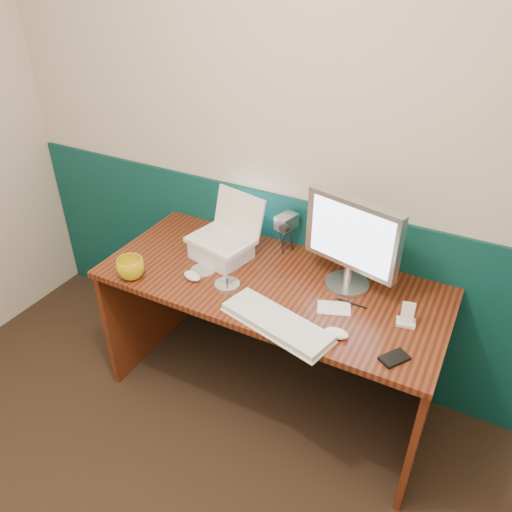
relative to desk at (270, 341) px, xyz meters
The scene contains 18 objects.
back_wall 0.95m from the desk, 90.16° to the left, with size 3.50×0.04×2.50m, color beige.
wainscot 0.38m from the desk, 90.16° to the left, with size 3.48×0.02×1.00m, color #07332E.
desk is the anchor object (origin of this frame).
laptop_riser 0.52m from the desk, 169.09° to the left, with size 0.25×0.21×0.09m, color white.
laptop 0.66m from the desk, 169.09° to the left, with size 0.29×0.22×0.24m, color white, non-canonical shape.
monitor 0.69m from the desk, 21.54° to the left, with size 0.45×0.13×0.45m, color #B8B8BD, non-canonical shape.
keyboard 0.50m from the desk, 59.44° to the right, with size 0.48×0.16×0.03m, color white.
mouse_right 0.60m from the desk, 28.97° to the right, with size 0.10×0.06×0.03m, color white.
mouse_left 0.54m from the desk, 154.16° to the right, with size 0.10×0.06×0.03m, color white.
mug 0.78m from the desk, 154.29° to the right, with size 0.13×0.13×0.10m, color gold.
camcorder 0.55m from the desk, 101.03° to the left, with size 0.09×0.13×0.20m, color silver, non-canonical shape.
cd_spindle 0.44m from the desk, 136.53° to the right, with size 0.12×0.12×0.02m, color silver.
cd_loose_a 0.50m from the desk, 166.69° to the right, with size 0.12×0.12×0.00m, color silver.
pen 0.54m from the desk, ahead, with size 0.01×0.01×0.14m, color black.
papers 0.50m from the desk, ahead, with size 0.14×0.09×0.00m, color silver.
dock 0.73m from the desk, ahead, with size 0.08×0.06×0.01m, color white.
music_player 0.76m from the desk, ahead, with size 0.05×0.01×0.09m, color white.
pda 0.78m from the desk, 20.61° to the right, with size 0.06×0.11×0.01m, color black.
Camera 1 is at (0.82, -0.31, 2.09)m, focal length 35.00 mm.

